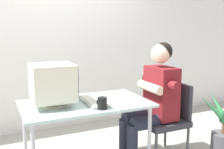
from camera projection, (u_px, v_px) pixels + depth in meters
name	position (u px, v px, depth m)	size (l,w,h in m)	color
wall_back	(72.00, 22.00, 3.77)	(8.00, 0.10, 3.00)	silver
desk	(86.00, 109.00, 2.54)	(1.19, 0.70, 0.71)	#B7B7BC
crt_monitor	(53.00, 83.00, 2.38)	(0.38, 0.36, 0.38)	beige
keyboard	(93.00, 101.00, 2.53)	(0.18, 0.46, 0.03)	silver
office_chair	(167.00, 116.00, 2.92)	(0.46, 0.46, 0.82)	#4C4C51
person_seated	(153.00, 98.00, 2.80)	(0.68, 0.58, 1.27)	maroon
potted_plant	(224.00, 131.00, 2.90)	(0.57, 0.60, 0.73)	#4C4C51
desk_mug	(102.00, 103.00, 2.32)	(0.08, 0.09, 0.11)	black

